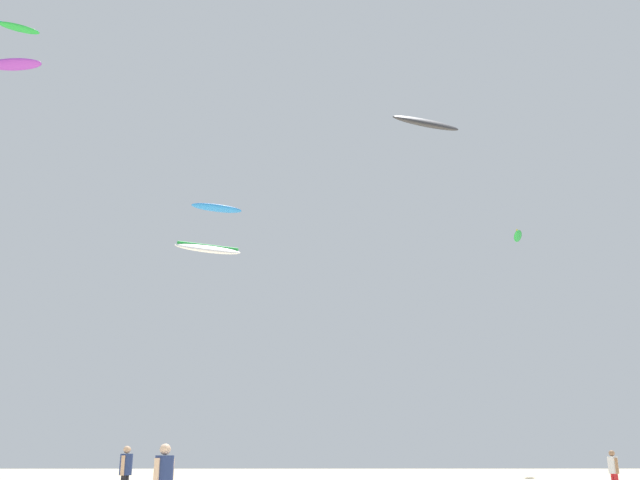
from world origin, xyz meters
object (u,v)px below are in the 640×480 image
Objects in this scene: kite_aloft_1 at (518,236)px; person_left at (614,469)px; kite_aloft_2 at (15,64)px; kite_aloft_5 at (208,249)px; person_midground at (126,470)px; kite_aloft_4 at (426,123)px; person_foreground at (163,480)px; kite_aloft_3 at (217,208)px; kite_aloft_0 at (19,28)px.

person_left is at bearing -101.53° from kite_aloft_1.
kite_aloft_2 is 16.49m from kite_aloft_5.
kite_aloft_1 is 26.40m from kite_aloft_5.
kite_aloft_2 reaches higher than kite_aloft_1.
kite_aloft_2 reaches higher than person_midground.
person_foreground is at bearing -121.09° from kite_aloft_4.
kite_aloft_1 reaches higher than kite_aloft_5.
kite_aloft_5 is (-1.16, 5.01, -0.82)m from kite_aloft_3.
kite_aloft_2 is 26.30m from kite_aloft_4.
person_midground reaches higher than person_foreground.
kite_aloft_2 reaches higher than kite_aloft_5.
person_left is at bearing -22.89° from kite_aloft_4.
kite_aloft_4 is at bearing 88.23° from person_foreground.
kite_aloft_4 is (8.39, 13.91, 15.30)m from person_foreground.
kite_aloft_3 is 0.68× the size of kite_aloft_5.
kite_aloft_0 is 0.76× the size of kite_aloft_3.
person_foreground is 0.61× the size of kite_aloft_1.
person_foreground is at bearing -55.35° from kite_aloft_2.
person_left is 0.46× the size of kite_aloft_2.
kite_aloft_5 is (12.00, 2.71, -10.97)m from kite_aloft_2.
kite_aloft_3 is 12.24m from kite_aloft_4.
kite_aloft_5 reaches higher than person_midground.
kite_aloft_5 is at bearing 136.93° from kite_aloft_4.
kite_aloft_1 is at bearing 38.86° from kite_aloft_3.
kite_aloft_0 is 0.51× the size of kite_aloft_5.
kite_aloft_0 is 38.52m from kite_aloft_1.
kite_aloft_1 is at bearing 91.67° from person_foreground.
person_foreground is 22.32m from kite_aloft_4.
kite_aloft_5 is at bearing 131.11° from person_left.
person_foreground is 0.49× the size of kite_aloft_2.
person_left is 16.63m from kite_aloft_4.
kite_aloft_2 is 0.97× the size of kite_aloft_4.
kite_aloft_4 reaches higher than person_midground.
person_foreground is 27.91m from kite_aloft_5.
kite_aloft_5 is at bearing -151.40° from kite_aloft_1.
person_left is 0.57× the size of kite_aloft_3.
person_midground is at bearing -127.14° from kite_aloft_1.
person_left is 22.65m from kite_aloft_3.
kite_aloft_0 is at bearing 146.70° from person_midground.
person_left is at bearing 22.26° from person_midground.
person_foreground is at bearing -152.78° from person_left.
kite_aloft_0 is (-10.22, 9.67, 22.72)m from person_midground.
person_left is (17.06, 3.67, -0.07)m from person_midground.
person_left is at bearing -27.10° from kite_aloft_3.
person_midground is 40.76m from kite_aloft_1.
kite_aloft_3 reaches higher than person_midground.
kite_aloft_1 is at bearing 64.51° from kite_aloft_4.
kite_aloft_5 reaches higher than person_foreground.
person_foreground is 23.88m from kite_aloft_3.
kite_aloft_5 is at bearing 103.05° from kite_aloft_3.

